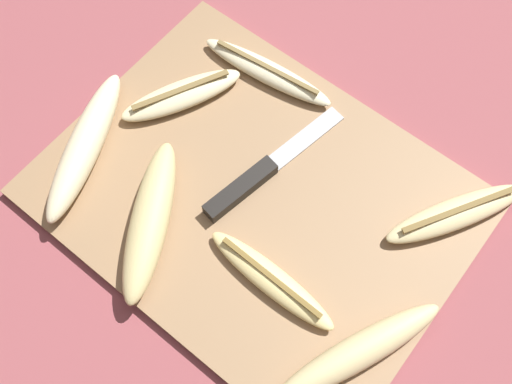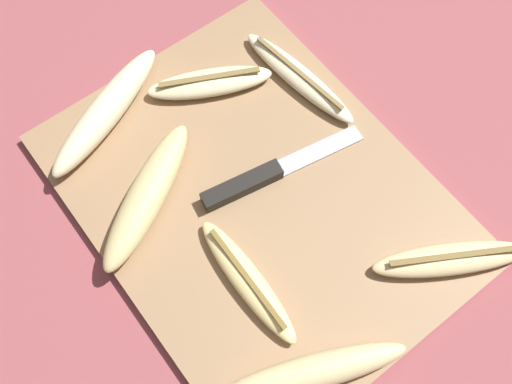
{
  "view_description": "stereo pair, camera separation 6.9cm",
  "coord_description": "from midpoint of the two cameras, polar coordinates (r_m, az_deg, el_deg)",
  "views": [
    {
      "loc": [
        0.18,
        -0.22,
        0.65
      ],
      "look_at": [
        0.0,
        0.0,
        0.02
      ],
      "focal_mm": 42.0,
      "sensor_mm": 36.0,
      "label": 1
    },
    {
      "loc": [
        0.23,
        -0.17,
        0.65
      ],
      "look_at": [
        0.0,
        0.0,
        0.02
      ],
      "focal_mm": 42.0,
      "sensor_mm": 36.0,
      "label": 2
    }
  ],
  "objects": [
    {
      "name": "banana_golden_short",
      "position": [
        0.66,
        2.22,
        -8.76
      ],
      "size": [
        0.17,
        0.04,
        0.02
      ],
      "rotation": [
        0.0,
        0.0,
        1.55
      ],
      "color": "#EDD689",
      "rests_on": "cutting_board"
    },
    {
      "name": "banana_cream_curved",
      "position": [
        0.76,
        -1.81,
        10.11
      ],
      "size": [
        0.11,
        0.16,
        0.02
      ],
      "rotation": [
        0.0,
        0.0,
        5.82
      ],
      "color": "beige",
      "rests_on": "cutting_board"
    },
    {
      "name": "banana_mellow_near",
      "position": [
        0.64,
        8.79,
        -16.95
      ],
      "size": [
        0.11,
        0.2,
        0.03
      ],
      "rotation": [
        0.0,
        0.0,
        5.88
      ],
      "color": "beige",
      "rests_on": "cutting_board"
    },
    {
      "name": "banana_spotted_left",
      "position": [
        0.69,
        -7.54,
        -0.64
      ],
      "size": [
        0.14,
        0.19,
        0.03
      ],
      "rotation": [
        0.0,
        0.0,
        0.53
      ],
      "color": "#DBC684",
      "rests_on": "cutting_board"
    },
    {
      "name": "knife",
      "position": [
        0.7,
        2.8,
        0.87
      ],
      "size": [
        0.06,
        0.21,
        0.02
      ],
      "rotation": [
        0.0,
        0.0,
        -0.18
      ],
      "color": "black",
      "rests_on": "cutting_board"
    },
    {
      "name": "banana_ripe_center",
      "position": [
        0.71,
        20.74,
        -6.33
      ],
      "size": [
        0.12,
        0.17,
        0.02
      ],
      "rotation": [
        0.0,
        0.0,
        2.61
      ],
      "color": "beige",
      "rests_on": "cutting_board"
    },
    {
      "name": "cutting_board",
      "position": [
        0.71,
        2.79,
        -0.84
      ],
      "size": [
        0.48,
        0.37,
        0.01
      ],
      "color": "#997551",
      "rests_on": "ground_plane"
    },
    {
      "name": "ground_plane",
      "position": [
        0.71,
        2.76,
        -1.04
      ],
      "size": [
        4.0,
        4.0,
        0.0
      ],
      "primitive_type": "plane",
      "color": "#93474C"
    },
    {
      "name": "banana_pale_long",
      "position": [
        0.75,
        -11.57,
        7.3
      ],
      "size": [
        0.12,
        0.21,
        0.04
      ],
      "rotation": [
        0.0,
        0.0,
        3.54
      ],
      "color": "beige",
      "rests_on": "cutting_board"
    },
    {
      "name": "banana_bright_far",
      "position": [
        0.78,
        6.69,
        10.56
      ],
      "size": [
        0.19,
        0.05,
        0.02
      ],
      "rotation": [
        0.0,
        0.0,
        1.68
      ],
      "color": "beige",
      "rests_on": "cutting_board"
    }
  ]
}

